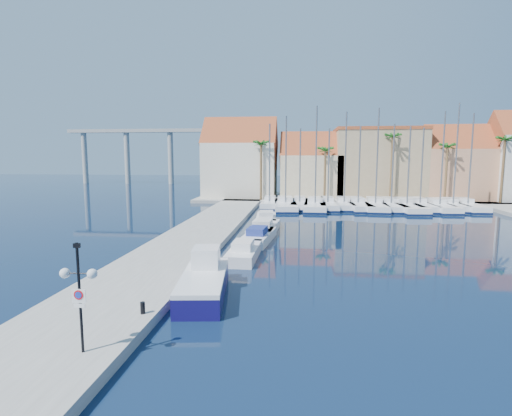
# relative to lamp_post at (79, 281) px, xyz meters

# --- Properties ---
(ground) EXTENTS (260.00, 260.00, 0.00)m
(ground) POSITION_rel_lamp_post_xyz_m (7.36, 8.26, -3.12)
(ground) COLOR black
(ground) RESTS_ON ground
(quay_west) EXTENTS (6.00, 77.00, 0.50)m
(quay_west) POSITION_rel_lamp_post_xyz_m (-1.64, 21.76, -2.87)
(quay_west) COLOR gray
(quay_west) RESTS_ON ground
(shore_north) EXTENTS (54.00, 16.00, 0.50)m
(shore_north) POSITION_rel_lamp_post_xyz_m (17.36, 56.26, -2.87)
(shore_north) COLOR gray
(shore_north) RESTS_ON ground
(lamp_post) EXTENTS (1.36, 0.38, 3.99)m
(lamp_post) POSITION_rel_lamp_post_xyz_m (0.00, 0.00, 0.00)
(lamp_post) COLOR black
(lamp_post) RESTS_ON quay_west
(bollard) EXTENTS (0.21, 0.21, 0.53)m
(bollard) POSITION_rel_lamp_post_xyz_m (0.76, 3.60, -2.36)
(bollard) COLOR black
(bollard) RESTS_ON quay_west
(fishing_boat) EXTENTS (3.05, 6.94, 2.35)m
(fishing_boat) POSITION_rel_lamp_post_xyz_m (2.55, 7.67, -2.34)
(fishing_boat) COLOR #130D50
(fishing_boat) RESTS_ON ground
(motorboat_west_0) EXTENTS (2.07, 6.11, 1.40)m
(motorboat_west_0) POSITION_rel_lamp_post_xyz_m (3.61, 15.59, -2.61)
(motorboat_west_0) COLOR white
(motorboat_west_0) RESTS_ON ground
(motorboat_west_1) EXTENTS (2.74, 6.68, 1.40)m
(motorboat_west_1) POSITION_rel_lamp_post_xyz_m (4.06, 21.25, -2.61)
(motorboat_west_1) COLOR white
(motorboat_west_1) RESTS_ON ground
(motorboat_west_2) EXTENTS (2.75, 7.44, 1.40)m
(motorboat_west_2) POSITION_rel_lamp_post_xyz_m (4.13, 25.45, -2.61)
(motorboat_west_2) COLOR white
(motorboat_west_2) RESTS_ON ground
(motorboat_west_3) EXTENTS (2.63, 6.87, 1.40)m
(motorboat_west_3) POSITION_rel_lamp_post_xyz_m (3.87, 31.22, -2.61)
(motorboat_west_3) COLOR white
(motorboat_west_3) RESTS_ON ground
(sailboat_0) EXTENTS (2.17, 8.08, 11.93)m
(sailboat_0) POSITION_rel_lamp_post_xyz_m (3.22, 44.54, -2.51)
(sailboat_0) COLOR white
(sailboat_0) RESTS_ON ground
(sailboat_1) EXTENTS (3.87, 11.74, 12.87)m
(sailboat_1) POSITION_rel_lamp_post_xyz_m (5.52, 43.65, -2.55)
(sailboat_1) COLOR white
(sailboat_1) RESTS_ON ground
(sailboat_2) EXTENTS (2.54, 8.86, 11.24)m
(sailboat_2) POSITION_rel_lamp_post_xyz_m (7.53, 44.42, -2.53)
(sailboat_2) COLOR white
(sailboat_2) RESTS_ON ground
(sailboat_3) EXTENTS (3.45, 11.46, 14.13)m
(sailboat_3) POSITION_rel_lamp_post_xyz_m (9.71, 43.54, -2.54)
(sailboat_3) COLOR white
(sailboat_3) RESTS_ON ground
(sailboat_4) EXTENTS (2.71, 9.57, 11.19)m
(sailboat_4) POSITION_rel_lamp_post_xyz_m (11.46, 44.35, -2.55)
(sailboat_4) COLOR white
(sailboat_4) RESTS_ON ground
(sailboat_5) EXTENTS (2.54, 8.97, 13.44)m
(sailboat_5) POSITION_rel_lamp_post_xyz_m (13.75, 44.58, -2.50)
(sailboat_5) COLOR white
(sailboat_5) RESTS_ON ground
(sailboat_6) EXTENTS (3.48, 10.68, 11.45)m
(sailboat_6) POSITION_rel_lamp_post_xyz_m (15.61, 44.36, -2.56)
(sailboat_6) COLOR white
(sailboat_6) RESTS_ON ground
(sailboat_7) EXTENTS (3.70, 11.17, 13.83)m
(sailboat_7) POSITION_rel_lamp_post_xyz_m (18.01, 44.17, -2.54)
(sailboat_7) COLOR white
(sailboat_7) RESTS_ON ground
(sailboat_8) EXTENTS (3.13, 10.52, 11.73)m
(sailboat_8) POSITION_rel_lamp_post_xyz_m (20.07, 44.26, -2.55)
(sailboat_8) COLOR white
(sailboat_8) RESTS_ON ground
(sailboat_9) EXTENTS (3.70, 11.77, 11.35)m
(sailboat_9) POSITION_rel_lamp_post_xyz_m (21.99, 43.65, -2.57)
(sailboat_9) COLOR white
(sailboat_9) RESTS_ON ground
(sailboat_10) EXTENTS (3.00, 10.40, 11.22)m
(sailboat_10) POSITION_rel_lamp_post_xyz_m (24.03, 44.66, -2.56)
(sailboat_10) COLOR white
(sailboat_10) RESTS_ON ground
(sailboat_11) EXTENTS (3.10, 10.34, 13.27)m
(sailboat_11) POSITION_rel_lamp_post_xyz_m (26.41, 43.92, -2.53)
(sailboat_11) COLOR white
(sailboat_11) RESTS_ON ground
(sailboat_12) EXTENTS (2.28, 8.55, 14.47)m
(sailboat_12) POSITION_rel_lamp_post_xyz_m (28.51, 44.85, -2.47)
(sailboat_12) COLOR white
(sailboat_12) RESTS_ON ground
(sailboat_13) EXTENTS (2.86, 9.64, 13.09)m
(sailboat_13) POSITION_rel_lamp_post_xyz_m (30.36, 44.79, -2.52)
(sailboat_13) COLOR white
(sailboat_13) RESTS_ON ground
(building_0) EXTENTS (12.30, 9.00, 13.50)m
(building_0) POSITION_rel_lamp_post_xyz_m (-2.64, 55.26, 3.40)
(building_0) COLOR beige
(building_0) RESTS_ON shore_north
(building_1) EXTENTS (10.30, 8.00, 11.00)m
(building_1) POSITION_rel_lamp_post_xyz_m (9.36, 55.26, 2.18)
(building_1) COLOR #C8B38D
(building_1) RESTS_ON shore_north
(building_2) EXTENTS (14.20, 10.20, 11.50)m
(building_2) POSITION_rel_lamp_post_xyz_m (20.36, 56.26, 3.14)
(building_2) COLOR tan
(building_2) RESTS_ON shore_north
(building_3) EXTENTS (10.30, 8.00, 12.00)m
(building_3) POSITION_rel_lamp_post_xyz_m (32.36, 55.26, 2.74)
(building_3) COLOR tan
(building_3) RESTS_ON shore_north
(palm_0) EXTENTS (2.60, 2.60, 10.15)m
(palm_0) POSITION_rel_lamp_post_xyz_m (1.36, 50.26, 5.96)
(palm_0) COLOR brown
(palm_0) RESTS_ON shore_north
(palm_1) EXTENTS (2.60, 2.60, 9.15)m
(palm_1) POSITION_rel_lamp_post_xyz_m (11.36, 50.26, 5.01)
(palm_1) COLOR brown
(palm_1) RESTS_ON shore_north
(palm_2) EXTENTS (2.60, 2.60, 11.15)m
(palm_2) POSITION_rel_lamp_post_xyz_m (21.36, 50.26, 6.90)
(palm_2) COLOR brown
(palm_2) RESTS_ON shore_north
(palm_3) EXTENTS (2.60, 2.60, 9.65)m
(palm_3) POSITION_rel_lamp_post_xyz_m (29.36, 50.26, 5.49)
(palm_3) COLOR brown
(palm_3) RESTS_ON shore_north
(palm_4) EXTENTS (2.60, 2.60, 10.65)m
(palm_4) POSITION_rel_lamp_post_xyz_m (37.36, 50.26, 6.43)
(palm_4) COLOR brown
(palm_4) RESTS_ON shore_north
(viaduct) EXTENTS (48.00, 2.20, 14.45)m
(viaduct) POSITION_rel_lamp_post_xyz_m (-31.71, 90.26, 7.13)
(viaduct) COLOR #9E9E99
(viaduct) RESTS_ON ground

